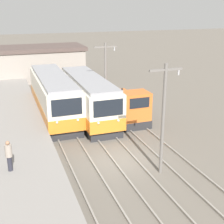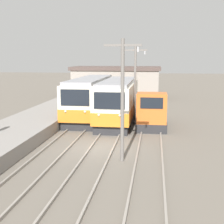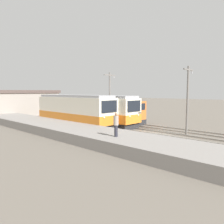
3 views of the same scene
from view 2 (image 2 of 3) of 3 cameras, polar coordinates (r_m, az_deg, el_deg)
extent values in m
plane|color=#665E54|center=(19.93, -2.35, -6.63)|extent=(200.00, 200.00, 0.00)
cube|color=gray|center=(21.78, -18.81, -4.53)|extent=(4.50, 54.00, 0.88)
cube|color=gray|center=(20.75, -11.46, -5.96)|extent=(0.10, 60.00, 0.14)
cube|color=gray|center=(20.32, -7.60, -6.18)|extent=(0.10, 60.00, 0.14)
cube|color=gray|center=(20.01, -3.82, -6.37)|extent=(0.10, 60.00, 0.14)
cube|color=gray|center=(19.78, 0.29, -6.54)|extent=(0.10, 60.00, 0.14)
cube|color=gray|center=(19.64, 4.84, -6.70)|extent=(0.10, 60.00, 0.14)
cube|color=gray|center=(19.62, 9.07, -6.80)|extent=(0.10, 60.00, 0.14)
cube|color=#28282B|center=(29.88, -3.87, -0.40)|extent=(2.58, 11.23, 0.70)
cube|color=silver|center=(29.62, -3.91, 2.97)|extent=(2.80, 11.70, 2.83)
cube|color=orange|center=(29.74, -3.89, 1.24)|extent=(2.84, 11.74, 1.02)
cube|color=black|center=(23.87, -6.80, 2.64)|extent=(2.24, 0.06, 1.25)
sphere|color=silver|center=(24.22, -8.52, 0.13)|extent=(0.18, 0.18, 0.18)
sphere|color=silver|center=(23.83, -4.96, 0.04)|extent=(0.18, 0.18, 0.18)
cube|color=#939399|center=(29.47, -3.94, 5.98)|extent=(2.46, 11.23, 0.28)
cube|color=#28282B|center=(28.03, 1.14, -1.06)|extent=(2.58, 10.46, 0.70)
cube|color=silver|center=(27.75, 1.16, 2.46)|extent=(2.80, 10.90, 2.76)
cube|color=orange|center=(27.88, 1.15, 0.65)|extent=(2.84, 10.94, 1.00)
cube|color=black|center=(22.30, -0.50, 2.07)|extent=(2.24, 0.06, 1.22)
sphere|color=silver|center=(22.58, -2.43, -0.54)|extent=(0.18, 0.18, 0.18)
sphere|color=silver|center=(22.35, 1.45, -0.64)|extent=(0.18, 0.18, 0.18)
cube|color=#939399|center=(27.60, 1.17, 5.59)|extent=(2.46, 10.46, 0.28)
cube|color=#28282B|center=(26.45, 7.25, -1.80)|extent=(2.40, 5.70, 0.70)
cube|color=#D16628|center=(24.27, 7.26, 0.76)|extent=(2.28, 1.82, 2.30)
cube|color=black|center=(23.28, 7.26, 1.63)|extent=(1.68, 0.04, 0.83)
cube|color=#D16628|center=(27.16, 7.32, 0.76)|extent=(1.92, 3.78, 1.40)
cylinder|color=black|center=(27.03, 7.37, 2.75)|extent=(0.16, 0.16, 0.50)
cylinder|color=slate|center=(16.79, 1.92, 1.90)|extent=(0.20, 0.20, 6.66)
cube|color=slate|center=(16.64, 1.98, 12.12)|extent=(2.00, 0.12, 0.12)
cylinder|color=#B2B2B7|center=(16.57, 4.78, 11.41)|extent=(0.10, 0.10, 0.30)
cylinder|color=slate|center=(27.10, 4.23, 4.91)|extent=(0.20, 0.20, 6.66)
cube|color=slate|center=(27.01, 4.31, 11.22)|extent=(2.00, 0.12, 0.12)
cylinder|color=#B2B2B7|center=(26.97, 6.03, 10.77)|extent=(0.10, 0.10, 0.30)
cube|color=gray|center=(45.30, 0.83, 5.19)|extent=(12.00, 6.00, 3.94)
cube|color=#51423D|center=(45.17, 0.84, 8.00)|extent=(12.60, 6.30, 0.50)
camera|label=1|loc=(10.99, -76.22, 23.87)|focal=50.00mm
camera|label=3|loc=(23.45, -63.25, 0.98)|focal=35.00mm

